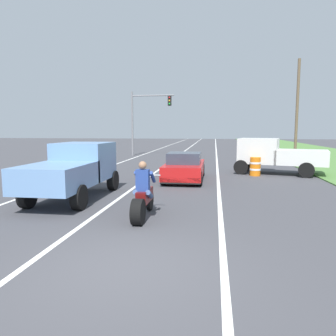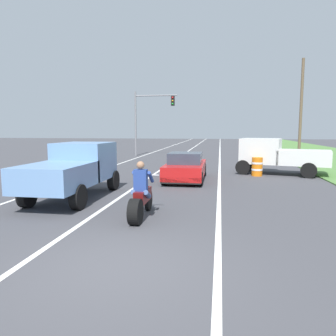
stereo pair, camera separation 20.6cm
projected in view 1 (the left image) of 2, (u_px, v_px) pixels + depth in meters
The scene contains 11 objects.
ground_plane at pixel (124, 267), 5.83m from camera, with size 160.00×160.00×0.00m, color #424247.
lane_stripe_left_solid at pixel (128, 160), 26.25m from camera, with size 0.14×120.00×0.01m, color white.
lane_stripe_right_solid at pixel (217, 161), 25.22m from camera, with size 0.14×120.00×0.01m, color white.
lane_stripe_centre_dashed at pixel (172, 160), 25.73m from camera, with size 0.14×120.00×0.01m, color white.
motorcycle_with_rider at pixel (143, 198), 8.92m from camera, with size 0.70×2.21×1.62m.
sports_car_red at pixel (184, 167), 15.74m from camera, with size 1.84×4.30×1.37m.
pickup_truck_left_lane_light_blue at pixel (74, 168), 11.52m from camera, with size 2.02×4.80×1.98m.
pickup_truck_right_shoulder_white at pixel (276, 154), 17.87m from camera, with size 5.14×3.14×1.98m.
traffic_light_mast_near at pixel (145, 114), 29.89m from camera, with size 4.04×0.34×6.00m.
utility_pole_roadside at pixel (297, 109), 27.55m from camera, with size 0.24×0.24×8.45m, color brown.
construction_barrel_nearest at pixel (255, 166), 17.24m from camera, with size 0.58×0.58×1.00m.
Camera 1 is at (1.59, -5.40, 2.49)m, focal length 34.24 mm.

